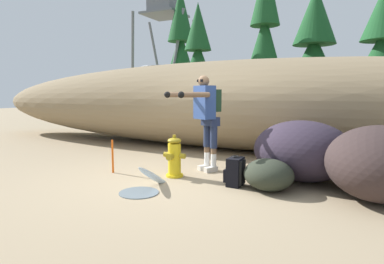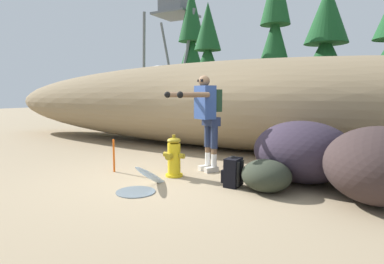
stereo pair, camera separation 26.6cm
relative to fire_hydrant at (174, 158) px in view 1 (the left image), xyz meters
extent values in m
cube|color=#998466|center=(0.09, -0.12, -0.35)|extent=(56.00, 56.00, 0.04)
ellipsoid|color=#897556|center=(0.09, 3.26, 0.80)|extent=(17.46, 3.20, 2.26)
cylinder|color=gold|center=(0.00, 0.00, -0.31)|extent=(0.30, 0.30, 0.04)
cylinder|color=gold|center=(0.00, 0.00, -0.02)|extent=(0.22, 0.22, 0.53)
ellipsoid|color=#9E8419|center=(0.00, 0.00, 0.29)|extent=(0.23, 0.23, 0.10)
cylinder|color=#9E8419|center=(0.00, 0.00, 0.37)|extent=(0.06, 0.06, 0.05)
cylinder|color=#9E8419|center=(-0.16, 0.00, 0.04)|extent=(0.09, 0.09, 0.09)
cylinder|color=#9E8419|center=(0.16, 0.00, 0.04)|extent=(0.09, 0.09, 0.09)
cylinder|color=#9E8419|center=(0.00, -0.15, 0.04)|extent=(0.11, 0.09, 0.11)
ellipsoid|color=silver|center=(0.00, -0.59, -0.21)|extent=(0.10, 0.93, 0.60)
cylinder|color=slate|center=(0.00, -1.03, -0.33)|extent=(0.57, 0.57, 0.01)
cube|color=beige|center=(0.43, 0.59, -0.29)|extent=(0.21, 0.28, 0.09)
cylinder|color=white|center=(0.46, 0.64, -0.12)|extent=(0.10, 0.10, 0.24)
cylinder|color=brown|center=(0.46, 0.64, 0.05)|extent=(0.10, 0.10, 0.10)
cylinder|color=#232D4C|center=(0.46, 0.64, 0.32)|extent=(0.13, 0.13, 0.43)
cube|color=beige|center=(0.26, 0.68, -0.29)|extent=(0.21, 0.28, 0.09)
cylinder|color=white|center=(0.28, 0.73, -0.12)|extent=(0.10, 0.10, 0.24)
cylinder|color=brown|center=(0.28, 0.73, 0.05)|extent=(0.10, 0.10, 0.10)
cylinder|color=#232D4C|center=(0.28, 0.73, 0.32)|extent=(0.13, 0.13, 0.43)
cube|color=#232D4C|center=(0.37, 0.69, 0.59)|extent=(0.38, 0.33, 0.16)
cube|color=#2D4784|center=(0.31, 0.57, 0.93)|extent=(0.43, 0.38, 0.59)
cube|color=#1E3823|center=(0.40, 0.74, 0.96)|extent=(0.32, 0.27, 0.40)
sphere|color=brown|center=(0.30, 0.55, 1.31)|extent=(0.20, 0.20, 0.20)
cube|color=black|center=(0.26, 0.47, 1.31)|extent=(0.14, 0.09, 0.04)
cylinder|color=brown|center=(0.32, 0.14, 1.07)|extent=(0.36, 0.55, 0.09)
sphere|color=black|center=(0.19, -0.10, 1.07)|extent=(0.11, 0.11, 0.11)
cylinder|color=brown|center=(-0.06, 0.35, 1.07)|extent=(0.36, 0.55, 0.09)
sphere|color=black|center=(-0.19, 0.11, 1.07)|extent=(0.11, 0.11, 0.11)
cube|color=black|center=(1.11, -0.06, -0.11)|extent=(0.21, 0.30, 0.44)
cube|color=black|center=(0.98, -0.06, -0.18)|extent=(0.07, 0.21, 0.20)
torus|color=black|center=(1.11, -0.06, 0.13)|extent=(0.10, 0.10, 0.02)
cube|color=black|center=(1.23, -0.15, -0.11)|extent=(0.03, 0.05, 0.37)
cube|color=black|center=(1.23, 0.02, -0.11)|extent=(0.03, 0.05, 0.37)
ellipsoid|color=#2D2532|center=(1.98, 0.73, 0.16)|extent=(1.94, 1.79, 0.99)
ellipsoid|color=#332725|center=(3.06, 0.16, 0.17)|extent=(1.51, 1.68, 1.01)
ellipsoid|color=#302B21|center=(3.13, 1.09, -0.08)|extent=(0.81, 0.86, 0.51)
ellipsoid|color=#2A3024|center=(1.63, -0.05, -0.10)|extent=(1.04, 1.03, 0.46)
cylinder|color=#47331E|center=(-5.75, 10.87, 0.32)|extent=(0.26, 0.26, 1.31)
cone|color=#194C23|center=(-5.75, 10.87, 2.71)|extent=(2.16, 2.16, 3.47)
cone|color=#194C23|center=(-5.75, 10.87, 5.31)|extent=(1.40, 1.40, 2.89)
cylinder|color=#47331E|center=(-3.69, 8.68, 0.29)|extent=(0.22, 0.22, 1.25)
cone|color=#194C23|center=(-3.69, 8.68, 2.18)|extent=(1.87, 1.87, 2.53)
cone|color=#194C23|center=(-3.69, 8.68, 4.08)|extent=(1.22, 1.22, 2.11)
cylinder|color=#47331E|center=(-0.78, 9.10, 0.43)|extent=(0.23, 0.23, 1.52)
cone|color=#194C23|center=(-0.78, 9.10, 2.83)|extent=(1.90, 1.90, 3.28)
cylinder|color=#47331E|center=(1.07, 10.30, 0.19)|extent=(0.33, 0.33, 1.04)
cone|color=#194C23|center=(1.07, 10.30, 2.19)|extent=(2.76, 2.76, 2.97)
cone|color=#194C23|center=(1.07, 10.30, 4.41)|extent=(1.80, 1.80, 2.47)
cylinder|color=#47331E|center=(3.51, 8.33, 0.29)|extent=(0.27, 0.27, 1.24)
cone|color=#194C23|center=(3.51, 8.33, 2.10)|extent=(2.29, 2.29, 2.39)
cylinder|color=slate|center=(-5.87, 13.01, 2.59)|extent=(0.98, 0.98, 5.88)
cylinder|color=slate|center=(-8.56, 13.01, 2.59)|extent=(0.98, 0.98, 5.88)
cylinder|color=slate|center=(-5.87, 10.32, 2.59)|extent=(0.98, 0.98, 5.88)
cylinder|color=slate|center=(-8.56, 10.32, 2.59)|extent=(0.98, 0.98, 5.88)
torus|color=slate|center=(-7.22, 11.67, 2.59)|extent=(2.90, 2.90, 0.10)
cube|color=slate|center=(-7.22, 11.67, 5.58)|extent=(2.15, 2.15, 0.12)
cylinder|color=#E55914|center=(-1.13, -0.26, -0.03)|extent=(0.04, 0.04, 0.60)
camera|label=1|loc=(2.67, -4.69, 1.09)|focal=30.03mm
camera|label=2|loc=(2.91, -4.57, 1.09)|focal=30.03mm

